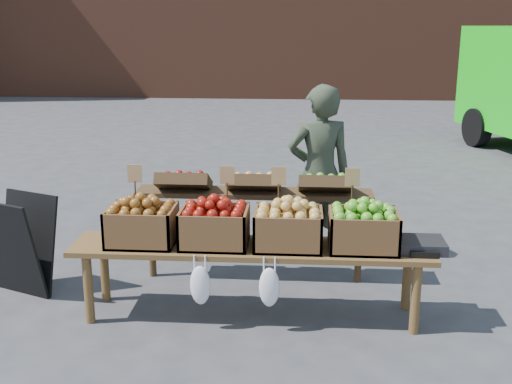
# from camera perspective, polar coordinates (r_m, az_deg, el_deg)

# --- Properties ---
(ground) EXTENTS (80.00, 80.00, 0.00)m
(ground) POSITION_cam_1_polar(r_m,az_deg,el_deg) (5.36, 7.22, -9.32)
(ground) COLOR #3F3F42
(vendor) EXTENTS (0.67, 0.52, 1.65)m
(vendor) POSITION_cam_1_polar(r_m,az_deg,el_deg) (5.95, 5.65, 1.63)
(vendor) COLOR #313A2A
(vendor) RESTS_ON ground
(chalkboard_sign) EXTENTS (0.63, 0.49, 0.84)m
(chalkboard_sign) POSITION_cam_1_polar(r_m,az_deg,el_deg) (5.61, -20.26, -4.45)
(chalkboard_sign) COLOR black
(chalkboard_sign) RESTS_ON ground
(back_table) EXTENTS (2.10, 0.44, 1.04)m
(back_table) POSITION_cam_1_polar(r_m,az_deg,el_deg) (5.51, -0.16, -2.70)
(back_table) COLOR #3E2C18
(back_table) RESTS_ON ground
(display_bench) EXTENTS (2.70, 0.56, 0.57)m
(display_bench) POSITION_cam_1_polar(r_m,az_deg,el_deg) (4.92, -0.42, -7.91)
(display_bench) COLOR brown
(display_bench) RESTS_ON ground
(crate_golden_apples) EXTENTS (0.50, 0.40, 0.28)m
(crate_golden_apples) POSITION_cam_1_polar(r_m,az_deg,el_deg) (4.90, -10.11, -2.94)
(crate_golden_apples) COLOR #92571F
(crate_golden_apples) RESTS_ON display_bench
(crate_russet_pears) EXTENTS (0.50, 0.40, 0.28)m
(crate_russet_pears) POSITION_cam_1_polar(r_m,az_deg,el_deg) (4.79, -3.72, -3.13)
(crate_russet_pears) COLOR maroon
(crate_russet_pears) RESTS_ON display_bench
(crate_red_apples) EXTENTS (0.50, 0.40, 0.28)m
(crate_red_apples) POSITION_cam_1_polar(r_m,az_deg,el_deg) (4.75, 2.88, -3.29)
(crate_red_apples) COLOR #D2C84D
(crate_red_apples) RESTS_ON display_bench
(crate_green_apples) EXTENTS (0.50, 0.40, 0.28)m
(crate_green_apples) POSITION_cam_1_polar(r_m,az_deg,el_deg) (4.77, 9.51, -3.40)
(crate_green_apples) COLOR #4C8327
(crate_green_apples) RESTS_ON display_bench
(weighing_scale) EXTENTS (0.34, 0.30, 0.08)m
(weighing_scale) POSITION_cam_1_polar(r_m,az_deg,el_deg) (4.87, 14.46, -4.56)
(weighing_scale) COLOR black
(weighing_scale) RESTS_ON display_bench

